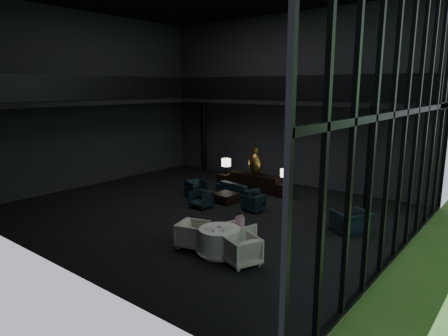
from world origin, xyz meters
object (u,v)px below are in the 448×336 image
Objects in this scene: coffee_table at (226,198)px; dining_table at (219,243)px; lounge_armchair_east at (253,202)px; dining_chair_east at (242,248)px; lounge_armchair_west at (196,188)px; side_table_left at (225,180)px; lounge_armchair_south at (201,199)px; console at (255,183)px; sofa at (237,187)px; side_table_right at (286,191)px; table_lamp_right at (285,174)px; dining_chair_west at (193,232)px; window_armchair at (351,218)px; bronze_urn at (256,163)px; dining_chair_north at (241,232)px; table_lamp_left at (226,163)px; child at (240,221)px.

coffee_table is 0.65× the size of dining_table.
lounge_armchair_east is 0.73× the size of dining_chair_east.
lounge_armchair_west is 3.05m from lounge_armchair_east.
side_table_left is 8.47m from dining_chair_east.
console is at bearing 85.50° from lounge_armchair_south.
sofa is 1.27m from coffee_table.
side_table_right is (1.60, -0.08, -0.10)m from console.
dining_chair_west is at bearing -84.74° from table_lamp_right.
table_lamp_right is (1.60, -0.16, 0.67)m from console.
dining_chair_west reaches higher than side_table_right.
window_armchair is (5.61, -1.38, 0.11)m from sofa.
table_lamp_right is at bearing -5.18° from bronze_urn.
bronze_urn reaches higher than lounge_armchair_west.
table_lamp_right is at bearing -5.77° from console.
table_lamp_right reaches higher than lounge_armchair_east.
dining_chair_east is (5.46, -4.17, 0.06)m from lounge_armchair_west.
dining_chair_east reaches higher than lounge_armchair_east.
lounge_armchair_east is 3.28m from dining_chair_north.
window_armchair is at bearing -17.71° from side_table_left.
dining_chair_west is (0.58, -6.41, 0.17)m from side_table_right.
lounge_armchair_south is at bearing -67.26° from side_table_left.
console is 6.84m from dining_chair_west.
bronze_urn reaches higher than table_lamp_left.
side_table_left reaches higher than side_table_right.
dining_table is at bearing -53.14° from table_lamp_left.
dining_chair_west is (2.18, -6.46, -0.84)m from bronze_urn.
lounge_armchair_west is 1.55m from coffee_table.
table_lamp_left is at bearing 179.05° from table_lamp_right.
side_table_right is 0.63× the size of dining_chair_west.
lounge_armchair_west is (-1.46, -2.35, 0.02)m from console.
table_lamp_left reaches higher than coffee_table.
bronze_urn is 2.01× the size of side_table_left.
side_table_right is 0.84× the size of dining_chair_north.
table_lamp_left reaches higher than console.
side_table_left is at bearing -179.63° from table_lamp_right.
dining_chair_west is at bearing -71.39° from console.
dining_chair_west reaches higher than lounge_armchair_west.
side_table_right is at bearing -136.60° from dining_chair_east.
child is (1.55, -2.98, 0.40)m from lounge_armchair_east.
console is 3.60× the size of lounge_armchair_east.
table_lamp_right is 0.98× the size of dining_chair_north.
sofa is 5.58m from child.
sofa is 5.77m from window_armchair.
bronze_urn is at bearing -80.27° from window_armchair.
table_lamp_left is 7.15m from child.
table_lamp_left reaches higher than dining_chair_east.
side_table_right is 0.83× the size of lounge_armchair_south.
coffee_table is at bearing -126.33° from table_lamp_right.
window_armchair is (5.36, -2.40, 0.09)m from console.
lounge_armchair_east is 0.79× the size of coffee_table.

